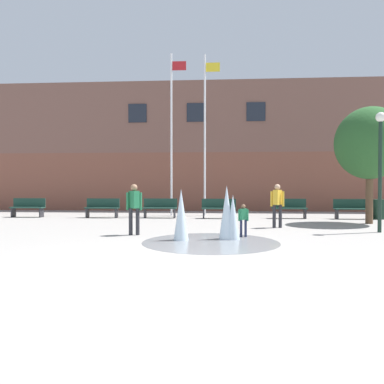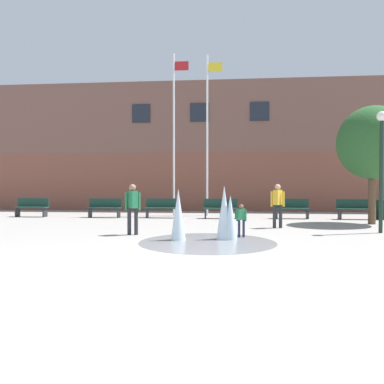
{
  "view_description": "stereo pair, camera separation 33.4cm",
  "coord_description": "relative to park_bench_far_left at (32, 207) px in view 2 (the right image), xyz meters",
  "views": [
    {
      "loc": [
        1.28,
        -6.72,
        1.59
      ],
      "look_at": [
        0.33,
        7.13,
        1.3
      ],
      "focal_mm": 35.0,
      "sensor_mm": 36.0,
      "label": 1
    },
    {
      "loc": [
        1.61,
        -6.69,
        1.59
      ],
      "look_at": [
        0.33,
        7.13,
        1.3
      ],
      "focal_mm": 35.0,
      "sensor_mm": 36.0,
      "label": 2
    }
  ],
  "objects": [
    {
      "name": "flagpole_left",
      "position": [
        6.84,
        1.39,
        3.86
      ],
      "size": [
        0.8,
        0.1,
        8.18
      ],
      "color": "silver",
      "rests_on": "ground"
    },
    {
      "name": "park_bench_far_left",
      "position": [
        0.0,
        0.0,
        0.0
      ],
      "size": [
        1.6,
        0.44,
        0.91
      ],
      "color": "#28282D",
      "rests_on": "ground"
    },
    {
      "name": "adult_watching",
      "position": [
        11.33,
        -3.66,
        0.45
      ],
      "size": [
        0.5,
        0.39,
        1.59
      ],
      "rotation": [
        0.0,
        0.0,
        0.95
      ],
      "color": "#28282D",
      "rests_on": "ground"
    },
    {
      "name": "lamp_post_right_lane",
      "position": [
        14.49,
        -4.76,
        2.1
      ],
      "size": [
        0.32,
        0.32,
        3.96
      ],
      "color": "#192D23",
      "rests_on": "ground"
    },
    {
      "name": "street_tree_near_building",
      "position": [
        15.25,
        -1.97,
        2.75
      ],
      "size": [
        2.73,
        2.73,
        4.7
      ],
      "color": "brown",
      "rests_on": "ground"
    },
    {
      "name": "park_bench_far_right",
      "position": [
        15.28,
        0.06,
        0.0
      ],
      "size": [
        1.6,
        0.44,
        0.91
      ],
      "color": "#28282D",
      "rests_on": "ground"
    },
    {
      "name": "park_bench_near_trashcan",
      "position": [
        12.48,
        0.19,
        0.0
      ],
      "size": [
        1.6,
        0.44,
        0.91
      ],
      "color": "#28282D",
      "rests_on": "ground"
    },
    {
      "name": "park_bench_left_of_flagpoles",
      "position": [
        3.67,
        -0.04,
        0.0
      ],
      "size": [
        1.6,
        0.44,
        0.91
      ],
      "color": "#28282D",
      "rests_on": "ground"
    },
    {
      "name": "trash_can",
      "position": [
        16.49,
        0.08,
        -0.03
      ],
      "size": [
        0.56,
        0.56,
        0.9
      ],
      "primitive_type": "cylinder",
      "color": "#193323",
      "rests_on": "ground"
    },
    {
      "name": "splash_fountain",
      "position": [
        9.01,
        -6.81,
        0.16
      ],
      "size": [
        3.76,
        3.76,
        1.56
      ],
      "color": "gray",
      "rests_on": "ground"
    },
    {
      "name": "park_bench_under_left_flagpole",
      "position": [
        6.43,
        0.06,
        0.0
      ],
      "size": [
        1.6,
        0.44,
        0.91
      ],
      "color": "#28282D",
      "rests_on": "ground"
    },
    {
      "name": "flagpole_right",
      "position": [
        8.53,
        1.39,
        3.81
      ],
      "size": [
        0.8,
        0.1,
        8.08
      ],
      "color": "silver",
      "rests_on": "ground"
    },
    {
      "name": "library_building",
      "position": [
        7.88,
        7.66,
        3.39
      ],
      "size": [
        36.0,
        6.05,
        7.74
      ],
      "color": "brown",
      "rests_on": "ground"
    },
    {
      "name": "adult_in_red",
      "position": [
        6.55,
        -5.94,
        0.45
      ],
      "size": [
        0.5,
        0.39,
        1.59
      ],
      "rotation": [
        0.0,
        0.0,
        -0.84
      ],
      "color": "#28282D",
      "rests_on": "ground"
    },
    {
      "name": "park_bench_under_right_flagpole",
      "position": [
        9.2,
        -0.05,
        0.0
      ],
      "size": [
        1.6,
        0.44,
        0.91
      ],
      "color": "#28282D",
      "rests_on": "ground"
    },
    {
      "name": "ground_plane",
      "position": [
        7.88,
        -10.74,
        -0.48
      ],
      "size": [
        100.0,
        100.0,
        0.0
      ],
      "primitive_type": "plane",
      "color": "gray"
    },
    {
      "name": "child_with_pink_shirt",
      "position": [
        9.93,
        -6.18,
        0.1
      ],
      "size": [
        0.31,
        0.21,
        0.99
      ],
      "rotation": [
        0.0,
        0.0,
        -2.62
      ],
      "color": "#1E233D",
      "rests_on": "ground"
    }
  ]
}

